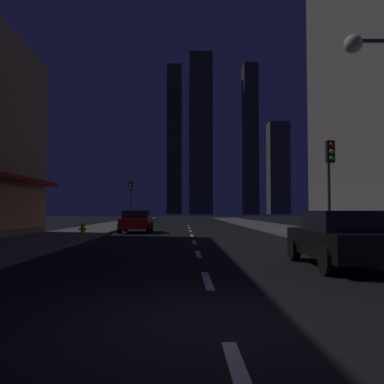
{
  "coord_description": "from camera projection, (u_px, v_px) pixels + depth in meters",
  "views": [
    {
      "loc": [
        -0.5,
        -5.54,
        1.45
      ],
      "look_at": [
        0.0,
        18.38,
        2.51
      ],
      "focal_mm": 39.22,
      "sensor_mm": 36.0,
      "label": 1
    }
  ],
  "objects": [
    {
      "name": "sidewalk_right",
      "position": [
        267.0,
        226.0,
        37.59
      ],
      "size": [
        4.0,
        76.0,
        0.15
      ],
      "primitive_type": "cube",
      "color": "#605E59",
      "rests_on": "ground"
    },
    {
      "name": "fire_hydrant_far_left",
      "position": [
        83.0,
        229.0,
        22.51
      ],
      "size": [
        0.42,
        0.3,
        0.65
      ],
      "color": "gold",
      "rests_on": "sidewalk_left"
    },
    {
      "name": "car_parked_far",
      "position": [
        136.0,
        221.0,
        27.62
      ],
      "size": [
        1.98,
        4.24,
        1.45
      ],
      "color": "#B21919",
      "rests_on": "ground"
    },
    {
      "name": "traffic_light_near_right",
      "position": [
        330.0,
        168.0,
        17.13
      ],
      "size": [
        0.32,
        0.48,
        4.2
      ],
      "color": "#2D2D2D",
      "rests_on": "sidewalk_right"
    },
    {
      "name": "skyscraper_distant_short",
      "position": [
        250.0,
        139.0,
        151.89
      ],
      "size": [
        5.14,
        6.86,
        54.59
      ],
      "primitive_type": "cube",
      "color": "#423E31",
      "rests_on": "ground"
    },
    {
      "name": "skyscraper_distant_mid",
      "position": [
        201.0,
        134.0,
        158.49
      ],
      "size": [
        8.79,
        8.08,
        60.93
      ],
      "primitive_type": "cube",
      "color": "#464335",
      "rests_on": "ground"
    },
    {
      "name": "ground_plane",
      "position": [
        189.0,
        227.0,
        37.44
      ],
      "size": [
        78.0,
        136.0,
        0.1
      ],
      "primitive_type": "cube",
      "color": "black"
    },
    {
      "name": "sidewalk_left",
      "position": [
        110.0,
        226.0,
        37.3
      ],
      "size": [
        4.0,
        76.0,
        0.15
      ],
      "primitive_type": "cube",
      "color": "#605E59",
      "rests_on": "ground"
    },
    {
      "name": "skyscraper_distant_tall",
      "position": [
        174.0,
        140.0,
        163.3
      ],
      "size": [
        5.66,
        8.46,
        57.84
      ],
      "primitive_type": "cube",
      "color": "#363328",
      "rests_on": "ground"
    },
    {
      "name": "traffic_light_far_left",
      "position": [
        131.0,
        192.0,
        39.8
      ],
      "size": [
        0.32,
        0.48,
        4.2
      ],
      "color": "#2D2D2D",
      "rests_on": "sidewalk_left"
    },
    {
      "name": "skyscraper_distant_slender",
      "position": [
        278.0,
        168.0,
        165.47
      ],
      "size": [
        7.9,
        7.88,
        36.19
      ],
      "primitive_type": "cube",
      "color": "#5E5946",
      "rests_on": "ground"
    },
    {
      "name": "car_parked_near",
      "position": [
        343.0,
        238.0,
        10.75
      ],
      "size": [
        1.98,
        4.24,
        1.45
      ],
      "color": "black",
      "rests_on": "ground"
    },
    {
      "name": "lane_marking_center",
      "position": [
        193.0,
        238.0,
        21.66
      ],
      "size": [
        0.16,
        38.6,
        0.01
      ],
      "color": "silver",
      "rests_on": "ground"
    },
    {
      "name": "street_lamp_right",
      "position": [
        380.0,
        90.0,
        12.51
      ],
      "size": [
        1.96,
        0.56,
        6.58
      ],
      "color": "#38383D",
      "rests_on": "sidewalk_right"
    }
  ]
}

